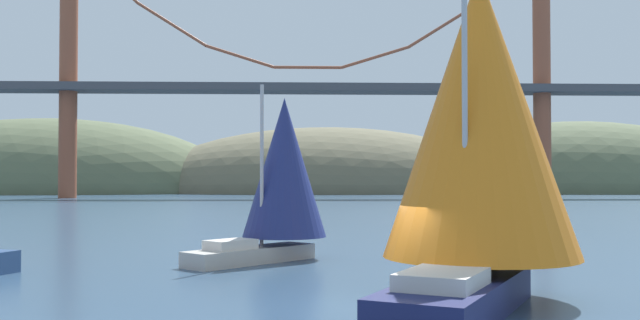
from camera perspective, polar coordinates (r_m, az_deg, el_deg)
ground_plane at (r=18.08m, az=4.30°, el=-11.72°), size 360.00×360.00×0.00m
headland_center at (r=152.87m, az=0.62°, el=-2.64°), size 81.18×44.00×28.24m
headland_right at (r=164.80m, az=20.12°, el=-2.47°), size 78.35×44.00×31.14m
headland_left at (r=161.67m, az=-21.16°, el=-2.48°), size 82.84×44.00×31.81m
suspension_bridge at (r=113.81m, az=-0.99°, el=6.56°), size 112.10×6.00×41.48m
sailboat_navy_sail at (r=27.93m, az=-3.13°, el=-1.13°), size 6.07×6.15×6.82m
sailboat_orange_sail at (r=18.92m, az=12.70°, el=2.88°), size 7.13×9.04×9.32m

